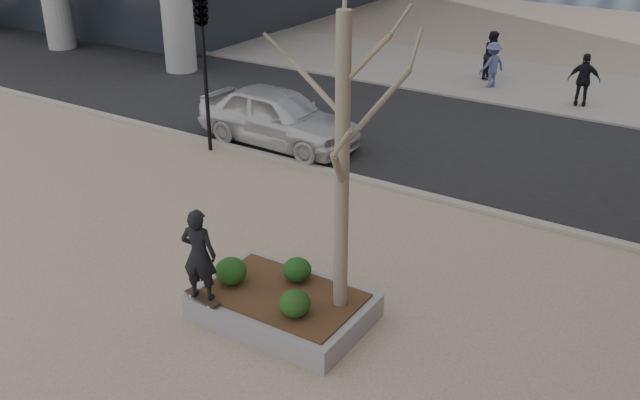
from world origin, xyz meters
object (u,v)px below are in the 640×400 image
Objects in this scene: skateboard at (203,298)px; police_car at (278,116)px; planter at (283,306)px; skateboarder at (199,255)px.

skateboard is 0.16× the size of police_car.
skateboard reaches higher than planter.
skateboard is 0.89m from skateboarder.
skateboard is at bearing 73.70° from skateboarder.
police_car reaches higher than skateboard.
planter is 1.82m from skateboarder.
planter is at bearing -141.60° from police_car.
planter is 3.85× the size of skateboard.
skateboarder is (0.00, 0.00, 0.89)m from skateboard.
skateboarder is at bearing -150.76° from police_car.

